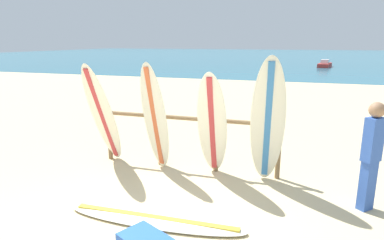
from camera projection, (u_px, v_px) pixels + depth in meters
The scene contains 9 objects.
ocean_water at pixel (288, 55), 57.88m from camera, with size 120.00×80.00×0.01m, color teal.
surfboard_rack at pixel (187, 132), 6.44m from camera, with size 3.58×0.09×1.16m.
surfboard_leaning_far_left at pixel (103, 116), 6.44m from camera, with size 0.51×1.08×2.11m.
surfboard_leaning_left at pixel (155, 118), 6.20m from camera, with size 0.57×0.64×2.13m.
surfboard_leaning_center_left at pixel (212, 126), 5.88m from camera, with size 0.59×0.88×2.00m.
surfboard_leaning_center at pixel (268, 122), 5.58m from camera, with size 0.65×0.72×2.27m.
surfboard_lying_on_sand at pixel (155, 219), 4.64m from camera, with size 2.63×0.59×0.08m.
beachgoer_standing at pixel (371, 152), 4.78m from camera, with size 0.30×0.30×1.64m.
small_boat_offshore at pixel (325, 64), 32.10m from camera, with size 1.54×3.20×0.71m.
Camera 1 is at (1.78, -3.26, 2.47)m, focal length 30.94 mm.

